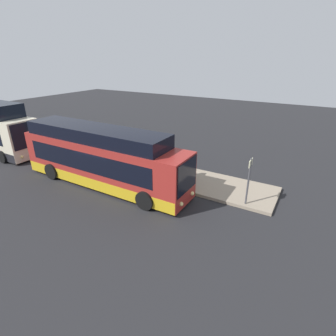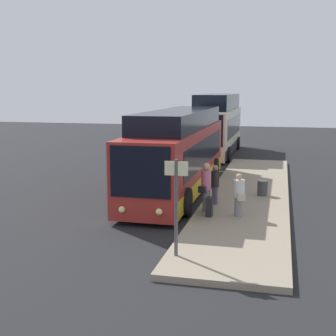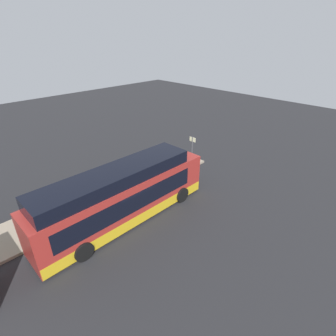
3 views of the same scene
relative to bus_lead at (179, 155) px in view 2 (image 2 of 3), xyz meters
name	(u,v)px [view 2 (image 2 of 3)]	position (x,y,z in m)	size (l,w,h in m)	color
ground	(176,193)	(0.29, -0.05, -1.71)	(80.00, 80.00, 0.00)	#232326
platform	(249,195)	(0.29, 3.27, -1.62)	(20.00, 3.44, 0.19)	gray
bus_lead	(179,155)	(0.00, 0.00, 0.00)	(12.05, 2.71, 3.78)	maroon
bus_second	(217,128)	(-13.06, 0.00, 0.23)	(10.49, 2.75, 4.36)	beige
passenger_boarding	(239,194)	(4.34, 3.18, -0.70)	(0.69, 0.55, 1.57)	gray
passenger_waiting	(215,183)	(2.76, 2.10, -0.66)	(0.39, 0.39, 1.58)	#4C476B
passenger_with_bags	(206,185)	(3.99, 1.92, -0.51)	(0.62, 0.50, 1.86)	gray
suitcase	(209,207)	(4.57, 2.15, -1.18)	(0.38, 0.23, 0.94)	black
sign_post	(176,198)	(8.83, 1.87, 0.12)	(0.10, 0.64, 2.70)	#4C4C51
trash_bin	(263,188)	(0.70, 3.88, -1.20)	(0.44, 0.44, 0.65)	#3F3F44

